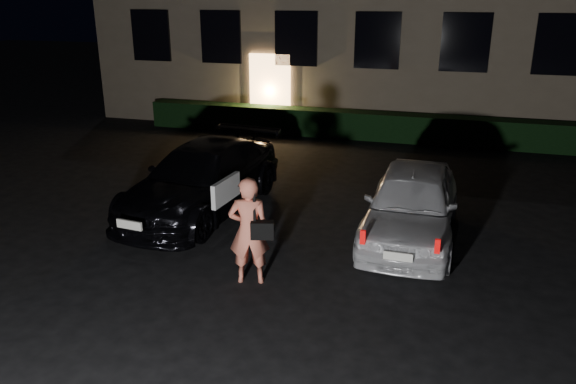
% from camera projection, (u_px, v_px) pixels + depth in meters
% --- Properties ---
extents(ground, '(80.00, 80.00, 0.00)m').
position_uv_depth(ground, '(267.00, 304.00, 8.39)').
color(ground, black).
rests_on(ground, ground).
extents(hedge, '(15.00, 0.70, 0.85)m').
position_uv_depth(hedge, '(371.00, 126.00, 17.74)').
color(hedge, black).
rests_on(hedge, ground).
extents(sedan, '(2.42, 4.99, 1.39)m').
position_uv_depth(sedan, '(202.00, 179.00, 11.84)').
color(sedan, black).
rests_on(sedan, ground).
extents(hatch, '(1.70, 4.07, 1.38)m').
position_uv_depth(hatch, '(412.00, 203.00, 10.46)').
color(hatch, silver).
rests_on(hatch, ground).
extents(man, '(0.80, 0.58, 1.76)m').
position_uv_depth(man, '(249.00, 231.00, 8.78)').
color(man, '#DE7359').
rests_on(man, ground).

